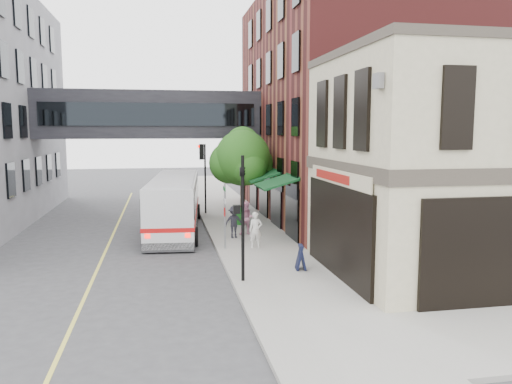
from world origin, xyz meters
name	(u,v)px	position (x,y,z in m)	size (l,w,h in m)	color
ground	(241,304)	(0.00, 0.00, 0.00)	(120.00, 120.00, 0.00)	#38383A
sidewalk_main	(237,222)	(2.00, 14.00, 0.07)	(4.00, 60.00, 0.15)	gray
corner_building	(464,165)	(8.97, 2.00, 4.21)	(10.19, 8.12, 8.45)	tan
brick_building	(358,107)	(9.98, 15.00, 6.99)	(13.76, 18.00, 14.00)	#571C1B
skyway_bridge	(150,115)	(-3.00, 18.00, 6.50)	(14.00, 3.18, 3.00)	black
traffic_signal_near	(242,203)	(0.37, 2.00, 2.98)	(0.44, 0.22, 4.60)	black
traffic_signal_far	(203,164)	(0.26, 17.00, 3.34)	(0.53, 0.28, 4.50)	black
street_sign_pole	(225,210)	(0.39, 7.00, 1.93)	(0.08, 0.75, 3.00)	gray
street_tree	(242,158)	(2.19, 13.22, 3.91)	(3.80, 3.20, 5.60)	#382619
lane_marking	(110,242)	(-5.00, 10.00, 0.01)	(0.12, 40.00, 0.01)	#D8CC4C
bus	(175,201)	(-1.70, 12.36, 1.63)	(3.39, 10.98, 2.91)	silver
pedestrian_a	(256,230)	(1.80, 6.89, 0.98)	(0.60, 0.40, 1.65)	silver
pedestrian_b	(247,218)	(1.89, 9.77, 1.02)	(0.84, 0.66, 1.73)	pink
pedestrian_c	(234,222)	(1.13, 9.17, 0.96)	(1.04, 0.60, 1.61)	black
newspaper_box	(237,216)	(1.85, 12.71, 0.64)	(0.49, 0.43, 0.97)	#145B18
sandwich_board	(301,257)	(2.84, 3.00, 0.64)	(0.35, 0.54, 0.97)	black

